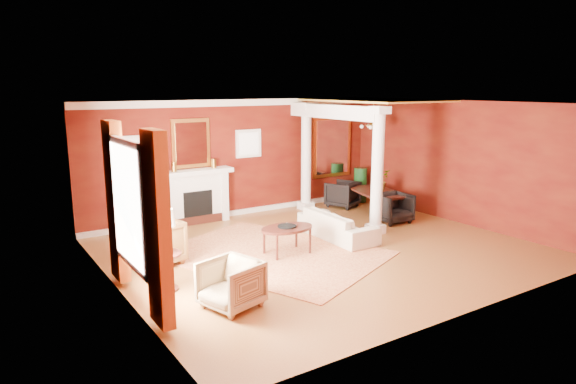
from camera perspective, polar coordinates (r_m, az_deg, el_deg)
ground at (r=10.39m, az=3.83°, el=-6.40°), size 8.00×8.00×0.00m
room_shell at (r=9.95m, az=3.99°, el=4.71°), size 8.04×7.04×2.92m
fireplace at (r=12.39m, az=-10.27°, el=-0.48°), size 1.85×0.42×1.29m
overmantel_mirror at (r=12.32m, az=-10.74°, el=5.34°), size 0.95×0.07×1.15m
flank_window_left at (r=11.84m, az=-17.69°, el=4.25°), size 0.70×0.07×0.70m
flank_window_right at (r=13.01m, az=-4.40°, el=5.40°), size 0.70×0.07×0.70m
left_window at (r=7.77m, az=-16.78°, el=-2.21°), size 0.21×2.55×2.60m
column_front at (r=11.35m, az=9.90°, el=2.42°), size 0.36×0.36×2.80m
column_back at (r=13.42m, az=2.03°, el=4.02°), size 0.36×0.36×2.80m
header_beam at (r=12.43m, az=5.02°, el=8.89°), size 0.30×3.20×0.32m
amber_ceiling at (r=13.05m, az=9.49°, el=10.01°), size 2.30×3.40×0.04m
dining_mirror at (r=14.48m, az=4.90°, el=5.04°), size 1.30×0.07×1.70m
chandelier at (r=13.16m, az=9.42°, el=7.31°), size 0.60×0.62×0.75m
crown_trim at (r=12.81m, az=-5.46°, el=9.86°), size 8.00×0.08×0.16m
base_trim at (r=13.19m, az=-5.23°, el=-2.21°), size 8.00×0.08×0.12m
rug at (r=10.08m, az=-1.79°, el=-6.91°), size 4.36×4.90×0.02m
sofa at (r=11.09m, az=5.50°, el=-3.16°), size 0.63×2.00×0.78m
armchair_leopard at (r=9.68m, az=-14.83°, el=-5.28°), size 1.02×1.07×0.92m
armchair_stripe at (r=7.71m, az=-6.37°, el=-9.91°), size 0.91×0.94×0.79m
coffee_table at (r=9.96m, az=-0.11°, el=-4.18°), size 1.08×1.08×0.54m
coffee_book at (r=9.96m, az=-0.25°, el=-3.16°), size 0.18×0.07×0.25m
side_table at (r=8.35m, az=-13.65°, el=-4.94°), size 0.54×0.54×1.34m
dining_table at (r=13.27m, az=9.96°, el=-0.41°), size 1.03×1.81×0.96m
dining_chair_near at (r=12.55m, az=11.59°, el=-1.58°), size 0.81×0.77×0.78m
dining_chair_far at (r=13.95m, az=6.08°, el=-0.09°), size 0.96×0.94×0.77m
green_urn at (r=14.61m, az=8.02°, el=0.40°), size 0.41×0.41×0.98m
potted_plant at (r=13.19m, az=10.23°, el=2.55°), size 0.62×0.65×0.42m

